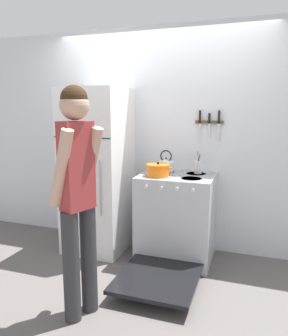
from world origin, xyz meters
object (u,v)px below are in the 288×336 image
at_px(refrigerator, 98,171).
at_px(person, 78,190).
at_px(stove_range, 176,218).
at_px(tea_kettle, 166,165).
at_px(dutch_oven_pot, 158,170).
at_px(utensil_jar, 198,167).

xyz_separation_m(refrigerator, person, (0.46, -1.23, 0.10)).
bearing_deg(stove_range, tea_kettle, 133.36).
distance_m(dutch_oven_pot, person, 1.16).
xyz_separation_m(refrigerator, tea_kettle, (0.77, 0.15, 0.09)).
height_order(stove_range, utensil_jar, utensil_jar).
xyz_separation_m(dutch_oven_pot, utensil_jar, (0.37, 0.27, 0.01)).
distance_m(refrigerator, stove_range, 1.04).
bearing_deg(stove_range, dutch_oven_pot, -152.02).
height_order(utensil_jar, person, person).
distance_m(stove_range, tea_kettle, 0.60).
bearing_deg(tea_kettle, stove_range, -46.64).
bearing_deg(tea_kettle, person, -102.73).
xyz_separation_m(dutch_oven_pot, person, (-0.30, -1.12, 0.02)).
distance_m(stove_range, utensil_jar, 0.61).
bearing_deg(stove_range, utensil_jar, 42.47).
relative_size(tea_kettle, utensil_jar, 0.99).
bearing_deg(dutch_oven_pot, person, -104.97).
relative_size(tea_kettle, person, 0.13).
bearing_deg(refrigerator, dutch_oven_pot, -8.74).
distance_m(utensil_jar, person, 1.54).
bearing_deg(dutch_oven_pot, stove_range, 27.98).
bearing_deg(tea_kettle, utensil_jar, 1.02).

